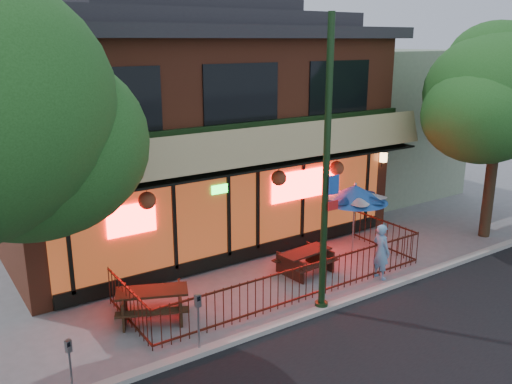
# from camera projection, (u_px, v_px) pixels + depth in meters

# --- Properties ---
(ground) EXTENTS (80.00, 80.00, 0.00)m
(ground) POSITION_uv_depth(u_px,v_px,m) (311.00, 303.00, 13.67)
(ground) COLOR gray
(ground) RESTS_ON ground
(curb) EXTENTS (80.00, 0.25, 0.12)m
(curb) POSITION_uv_depth(u_px,v_px,m) (324.00, 309.00, 13.25)
(curb) COLOR #999993
(curb) RESTS_ON ground
(restaurant_building) EXTENTS (12.96, 9.49, 8.05)m
(restaurant_building) POSITION_uv_depth(u_px,v_px,m) (179.00, 110.00, 18.22)
(restaurant_building) COLOR brown
(restaurant_building) RESTS_ON ground
(neighbor_building) EXTENTS (6.00, 7.00, 6.00)m
(neighbor_building) POSITION_uv_depth(u_px,v_px,m) (359.00, 120.00, 23.84)
(neighbor_building) COLOR gray
(neighbor_building) RESTS_ON ground
(patio_fence) EXTENTS (8.44, 2.62, 1.00)m
(patio_fence) POSITION_uv_depth(u_px,v_px,m) (299.00, 273.00, 13.90)
(patio_fence) COLOR #3D160D
(patio_fence) RESTS_ON ground
(street_light) EXTENTS (0.43, 0.32, 7.00)m
(street_light) POSITION_uv_depth(u_px,v_px,m) (326.00, 186.00, 12.49)
(street_light) COLOR black
(street_light) RESTS_ON ground
(street_tree_right) EXTENTS (4.80, 4.80, 7.02)m
(street_tree_right) POSITION_uv_depth(u_px,v_px,m) (500.00, 87.00, 17.12)
(street_tree_right) COLOR #372A1B
(street_tree_right) RESTS_ON ground
(picnic_table_left) EXTENTS (2.05, 1.85, 0.72)m
(picnic_table_left) POSITION_uv_depth(u_px,v_px,m) (152.00, 300.00, 12.83)
(picnic_table_left) COLOR #312011
(picnic_table_left) RESTS_ON ground
(picnic_table_right) EXTENTS (1.64, 1.32, 0.65)m
(picnic_table_right) POSITION_uv_depth(u_px,v_px,m) (305.00, 258.00, 15.37)
(picnic_table_right) COLOR black
(picnic_table_right) RESTS_ON ground
(patio_umbrella) EXTENTS (1.99, 2.00, 2.28)m
(patio_umbrella) POSITION_uv_depth(u_px,v_px,m) (355.00, 193.00, 16.32)
(patio_umbrella) COLOR gray
(patio_umbrella) RESTS_ON ground
(pedestrian) EXTENTS (0.38, 0.58, 1.58)m
(pedestrian) POSITION_uv_depth(u_px,v_px,m) (381.00, 251.00, 14.91)
(pedestrian) COLOR #6399C7
(pedestrian) RESTS_ON ground
(parking_meter_near) EXTENTS (0.13, 0.11, 1.35)m
(parking_meter_near) POSITION_uv_depth(u_px,v_px,m) (198.00, 314.00, 11.27)
(parking_meter_near) COLOR gray
(parking_meter_near) RESTS_ON ground
(parking_meter_far) EXTENTS (0.13, 0.12, 1.18)m
(parking_meter_far) POSITION_uv_depth(u_px,v_px,m) (70.00, 359.00, 9.88)
(parking_meter_far) COLOR gray
(parking_meter_far) RESTS_ON ground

